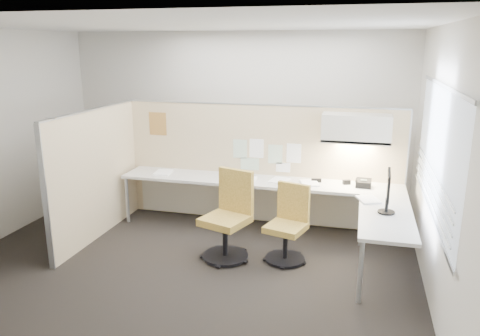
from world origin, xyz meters
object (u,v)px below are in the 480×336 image
(chair_left, at_px, (229,218))
(chair_right, at_px, (288,226))
(desk, at_px, (280,193))
(monitor, at_px, (388,190))
(phone, at_px, (363,183))

(chair_left, height_order, chair_right, chair_left)
(desk, distance_m, monitor, 1.64)
(chair_right, relative_size, monitor, 1.93)
(desk, height_order, chair_left, chair_left)
(monitor, distance_m, phone, 1.04)
(desk, relative_size, chair_right, 4.28)
(chair_left, bearing_deg, monitor, 20.55)
(chair_right, distance_m, monitor, 1.27)
(phone, bearing_deg, chair_right, -129.95)
(monitor, bearing_deg, chair_left, 93.90)
(chair_left, height_order, monitor, monitor)
(desk, height_order, phone, phone)
(monitor, relative_size, phone, 2.22)
(desk, xyz_separation_m, chair_right, (0.24, -0.75, -0.17))
(phone, bearing_deg, desk, -167.89)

